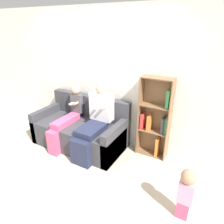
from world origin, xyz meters
name	(u,v)px	position (x,y,z in m)	size (l,w,h in m)	color
ground_plane	(73,161)	(0.00, 0.00, 0.00)	(14.00, 14.00, 0.00)	beige
back_wall	(103,78)	(0.00, 1.04, 1.27)	(10.00, 0.06, 2.55)	silver
couch	(81,130)	(-0.23, 0.55, 0.30)	(1.77, 0.91, 0.92)	#38383D
adult_seated	(95,120)	(0.18, 0.46, 0.67)	(0.43, 0.86, 1.29)	#232842
child_seated	(67,118)	(-0.44, 0.41, 0.58)	(0.24, 0.89, 1.14)	#DB4C75
toddler_standing	(186,191)	(1.90, -0.19, 0.42)	(0.18, 0.18, 0.72)	#DB4C75
bookshelf	(156,120)	(1.14, 0.92, 0.70)	(0.54, 0.23, 1.46)	brown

